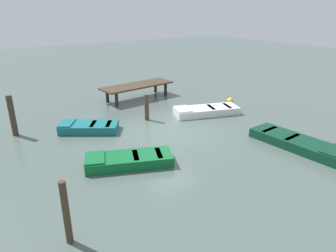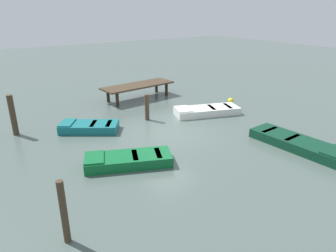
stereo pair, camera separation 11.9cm
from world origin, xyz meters
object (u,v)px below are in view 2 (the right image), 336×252
(mooring_piling_near_left, at_px, (64,212))
(marker_buoy, at_px, (231,101))
(rowboat_dark_green, at_px, (299,144))
(rowboat_teal, at_px, (89,127))
(rowboat_green, at_px, (128,160))
(mooring_piling_mid_left, at_px, (13,115))
(mooring_piling_center, at_px, (147,107))
(dock_segment, at_px, (138,86))
(rowboat_white, at_px, (206,111))

(mooring_piling_near_left, bearing_deg, marker_buoy, 27.03)
(rowboat_dark_green, distance_m, marker_buoy, 6.47)
(rowboat_teal, xyz_separation_m, mooring_piling_near_left, (-3.25, -7.02, 0.68))
(rowboat_green, relative_size, mooring_piling_mid_left, 1.79)
(rowboat_green, xyz_separation_m, mooring_piling_near_left, (-3.22, -2.83, 0.68))
(mooring_piling_mid_left, bearing_deg, rowboat_teal, -26.59)
(mooring_piling_center, relative_size, marker_buoy, 2.93)
(dock_segment, bearing_deg, rowboat_green, -126.99)
(mooring_piling_center, relative_size, mooring_piling_near_left, 0.78)
(dock_segment, relative_size, mooring_piling_near_left, 2.77)
(rowboat_green, height_order, mooring_piling_near_left, mooring_piling_near_left)
(rowboat_white, relative_size, rowboat_dark_green, 0.90)
(rowboat_teal, bearing_deg, mooring_piling_near_left, 99.69)
(marker_buoy, bearing_deg, rowboat_green, -159.44)
(rowboat_teal, bearing_deg, rowboat_dark_green, 168.27)
(marker_buoy, bearing_deg, rowboat_white, -169.31)
(rowboat_white, bearing_deg, mooring_piling_center, 0.92)
(rowboat_teal, bearing_deg, mooring_piling_mid_left, 7.92)
(mooring_piling_center, distance_m, mooring_piling_mid_left, 6.47)
(dock_segment, height_order, rowboat_green, dock_segment)
(rowboat_green, distance_m, mooring_piling_center, 5.12)
(rowboat_white, xyz_separation_m, marker_buoy, (2.36, 0.45, 0.07))
(mooring_piling_mid_left, height_order, mooring_piling_near_left, mooring_piling_mid_left)
(rowboat_green, bearing_deg, rowboat_teal, -67.18)
(rowboat_teal, relative_size, mooring_piling_center, 2.10)
(dock_segment, bearing_deg, rowboat_dark_green, -85.21)
(rowboat_white, height_order, marker_buoy, marker_buoy)
(mooring_piling_center, xyz_separation_m, marker_buoy, (5.60, -0.65, -0.42))
(rowboat_teal, bearing_deg, mooring_piling_center, -149.81)
(dock_segment, height_order, mooring_piling_mid_left, mooring_piling_mid_left)
(rowboat_teal, relative_size, mooring_piling_mid_left, 1.52)
(rowboat_dark_green, bearing_deg, mooring_piling_near_left, -93.44)
(rowboat_dark_green, relative_size, mooring_piling_center, 3.02)
(rowboat_dark_green, height_order, mooring_piling_near_left, mooring_piling_near_left)
(mooring_piling_center, height_order, mooring_piling_mid_left, mooring_piling_mid_left)
(rowboat_white, height_order, rowboat_green, same)
(mooring_piling_center, bearing_deg, rowboat_dark_green, -62.42)
(rowboat_teal, distance_m, mooring_piling_mid_left, 3.48)
(dock_segment, xyz_separation_m, mooring_piling_center, (-1.64, -3.90, -0.13))
(mooring_piling_mid_left, bearing_deg, dock_segment, 15.24)
(rowboat_dark_green, xyz_separation_m, marker_buoy, (2.06, 6.13, 0.07))
(dock_segment, relative_size, rowboat_dark_green, 1.17)
(rowboat_green, distance_m, marker_buoy, 9.41)
(mooring_piling_center, bearing_deg, rowboat_teal, 175.69)
(dock_segment, xyz_separation_m, mooring_piling_mid_left, (-7.86, -2.14, 0.14))
(mooring_piling_near_left, bearing_deg, dock_segment, 52.96)
(rowboat_white, relative_size, mooring_piling_mid_left, 1.98)
(mooring_piling_center, xyz_separation_m, mooring_piling_near_left, (-6.43, -6.78, 0.20))
(rowboat_dark_green, bearing_deg, rowboat_white, 179.53)
(rowboat_dark_green, distance_m, mooring_piling_center, 7.66)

